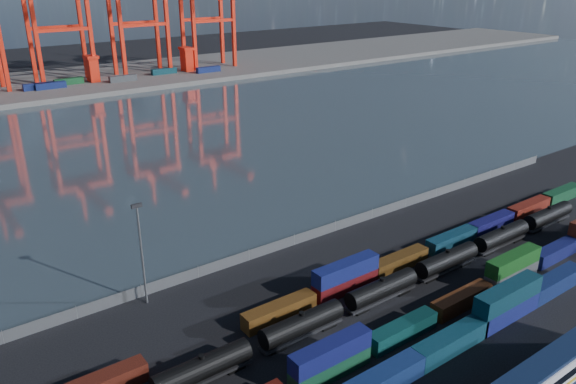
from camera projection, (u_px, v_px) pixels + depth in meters
ground at (407, 314)px, 83.74m from camera, size 700.00×700.00×0.00m
harbor_water at (135, 146)px, 162.30m from camera, size 700.00×700.00×0.00m
far_quay at (40, 85)px, 240.50m from camera, size 700.00×70.00×2.00m
container_row_mid at (422, 317)px, 79.93m from camera, size 141.79×2.39×5.10m
container_row_north at (384, 267)px, 93.94m from camera, size 128.96×2.45×5.23m
tanker_string at (382, 290)px, 86.30m from camera, size 106.41×2.88×4.12m
waterfront_fence at (294, 240)px, 104.32m from camera, size 160.12×0.12×2.20m
yard_light_mast at (141, 249)px, 83.27m from camera, size 1.60×0.40×16.60m
quay_containers at (20, 89)px, 222.73m from camera, size 172.58×10.99×2.60m
straddle_carriers at (37, 73)px, 229.10m from camera, size 140.00×7.00×11.10m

